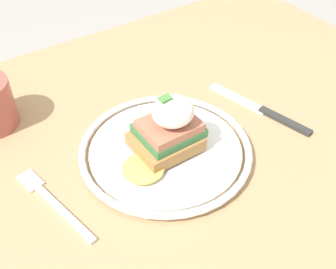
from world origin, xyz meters
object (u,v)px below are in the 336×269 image
plate (168,149)px  fork (52,201)px  sandwich (169,128)px  knife (266,112)px

plate → fork: 0.17m
sandwich → fork: sandwich is taller
fork → plate: bearing=-2.9°
plate → sandwich: (0.00, -0.00, 0.04)m
fork → knife: size_ratio=0.83×
sandwich → knife: size_ratio=0.68×
sandwich → fork: size_ratio=0.81×
sandwich → fork: (-0.17, 0.01, -0.05)m
sandwich → plate: bearing=104.6°
plate → knife: bearing=-4.5°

